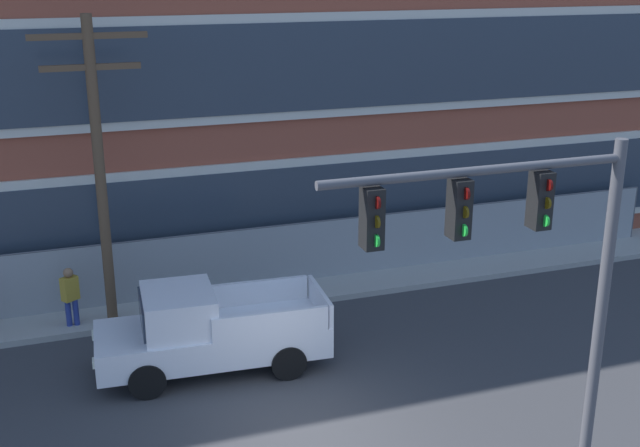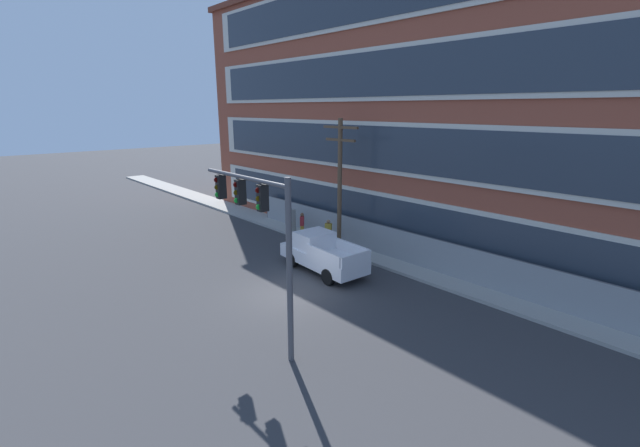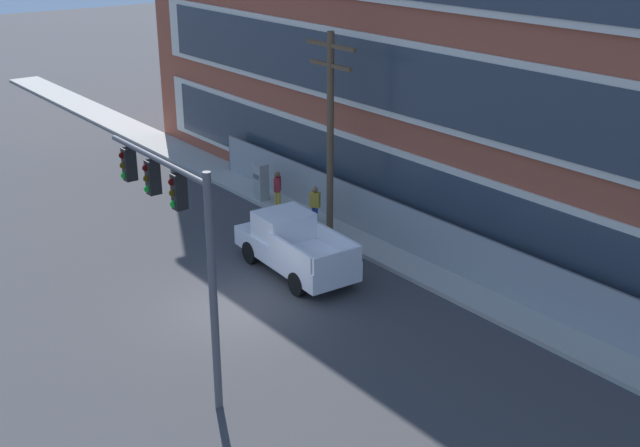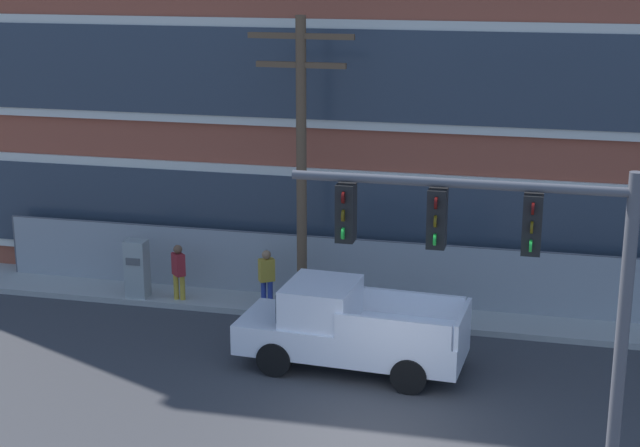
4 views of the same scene
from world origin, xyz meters
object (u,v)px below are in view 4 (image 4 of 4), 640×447
at_px(pedestrian_near_cabinet, 179,271).
at_px(pickup_truck_white, 347,329).
at_px(electrical_cabinet, 137,271).
at_px(traffic_signal_mast, 516,279).
at_px(utility_pole_near_corner, 301,152).
at_px(pedestrian_by_fence, 267,276).

bearing_deg(pedestrian_near_cabinet, pickup_truck_white, -29.58).
xyz_separation_m(electrical_cabinet, pedestrian_near_cabinet, (1.18, 0.04, 0.10)).
height_order(traffic_signal_mast, pedestrian_near_cabinet, traffic_signal_mast).
bearing_deg(utility_pole_near_corner, pedestrian_near_cabinet, -178.68).
bearing_deg(pedestrian_by_fence, pickup_truck_white, -47.50).
height_order(traffic_signal_mast, electrical_cabinet, traffic_signal_mast).
bearing_deg(utility_pole_near_corner, traffic_signal_mast, -58.44).
bearing_deg(pedestrian_near_cabinet, traffic_signal_mast, -45.38).
bearing_deg(pedestrian_by_fence, electrical_cabinet, -177.96).
height_order(electrical_cabinet, pedestrian_near_cabinet, electrical_cabinet).
height_order(pickup_truck_white, utility_pole_near_corner, utility_pole_near_corner).
relative_size(traffic_signal_mast, pedestrian_near_cabinet, 3.69).
relative_size(pickup_truck_white, pedestrian_by_fence, 3.13).
relative_size(utility_pole_near_corner, electrical_cabinet, 4.44).
height_order(electrical_cabinet, pedestrian_by_fence, electrical_cabinet).
height_order(pickup_truck_white, pedestrian_near_cabinet, pickup_truck_white).
relative_size(pedestrian_near_cabinet, pedestrian_by_fence, 1.00).
distance_m(pedestrian_near_cabinet, pedestrian_by_fence, 2.43).
bearing_deg(traffic_signal_mast, utility_pole_near_corner, 121.56).
distance_m(utility_pole_near_corner, electrical_cabinet, 5.74).
bearing_deg(utility_pole_near_corner, electrical_cabinet, -178.54).
relative_size(traffic_signal_mast, pickup_truck_white, 1.18).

